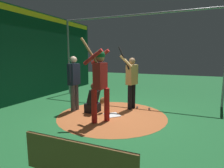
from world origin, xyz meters
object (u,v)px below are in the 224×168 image
object	(u,v)px
home_plate	(112,115)
baseball_1	(149,109)
catcher	(94,101)
visitor	(132,80)
umpire	(74,80)
baseball_0	(137,107)
batter	(100,78)

from	to	relation	value
home_plate	baseball_1	xyz separation A→B (m)	(0.91, 0.99, 0.03)
catcher	visitor	size ratio (longest dim) A/B	0.46
visitor	baseball_1	bearing A→B (deg)	20.65
home_plate	visitor	bearing A→B (deg)	71.80
visitor	umpire	bearing A→B (deg)	-134.66
baseball_0	baseball_1	distance (m)	0.40
umpire	baseball_1	bearing A→B (deg)	23.61
umpire	baseball_1	world-z (taller)	umpire
baseball_0	umpire	bearing A→B (deg)	-151.71
umpire	baseball_0	distance (m)	2.28
batter	catcher	size ratio (longest dim) A/B	2.37
batter	umpire	xyz separation A→B (m)	(-1.24, 0.63, -0.19)
umpire	visitor	size ratio (longest dim) A/B	0.85
catcher	baseball_0	size ratio (longest dim) A/B	12.74
home_plate	batter	distance (m)	1.32
catcher	baseball_0	xyz separation A→B (m)	(1.15, 0.92, -0.33)
batter	visitor	bearing A→B (deg)	75.85
home_plate	batter	world-z (taller)	batter
umpire	baseball_1	xyz separation A→B (m)	(2.23, 0.97, -0.94)
catcher	umpire	distance (m)	0.92
batter	baseball_0	distance (m)	2.05
home_plate	catcher	bearing A→B (deg)	173.22
batter	baseball_1	bearing A→B (deg)	58.19
catcher	visitor	bearing A→B (deg)	41.95
home_plate	baseball_0	bearing A→B (deg)	63.06
home_plate	baseball_0	world-z (taller)	baseball_0
home_plate	umpire	bearing A→B (deg)	179.53
home_plate	catcher	distance (m)	0.74
batter	baseball_0	size ratio (longest dim) A/B	30.14
catcher	umpire	xyz separation A→B (m)	(-0.67, -0.07, 0.62)
home_plate	umpire	distance (m)	1.64
batter	umpire	world-z (taller)	batter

